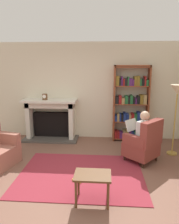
# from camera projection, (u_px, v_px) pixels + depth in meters

# --- Properties ---
(ground) EXTENTS (14.00, 14.00, 0.00)m
(ground) POSITION_uv_depth(u_px,v_px,m) (79.00, 183.00, 3.81)
(ground) COLOR brown
(back_wall) EXTENTS (5.60, 0.10, 2.70)m
(back_wall) POSITION_uv_depth(u_px,v_px,m) (89.00, 91.00, 5.99)
(back_wall) COLOR beige
(back_wall) RESTS_ON ground
(area_rug) EXTENTS (2.40, 1.80, 0.01)m
(area_rug) POSITION_uv_depth(u_px,v_px,m) (81.00, 174.00, 4.10)
(area_rug) COLOR maroon
(area_rug) RESTS_ON ground
(fireplace) EXTENTS (1.53, 0.64, 1.15)m
(fireplace) POSITION_uv_depth(u_px,v_px,m) (51.00, 118.00, 5.99)
(fireplace) COLOR #4C4742
(fireplace) RESTS_ON ground
(mantel_clock) EXTENTS (0.14, 0.14, 0.16)m
(mantel_clock) POSITION_uv_depth(u_px,v_px,m) (45.00, 97.00, 5.76)
(mantel_clock) COLOR brown
(mantel_clock) RESTS_ON fireplace
(bookshelf) EXTENTS (0.96, 0.32, 2.08)m
(bookshelf) POSITION_uv_depth(u_px,v_px,m) (131.00, 105.00, 5.77)
(bookshelf) COLOR brown
(bookshelf) RESTS_ON ground
(armchair_reading) EXTENTS (0.89, 0.89, 0.97)m
(armchair_reading) POSITION_uv_depth(u_px,v_px,m) (144.00, 143.00, 4.56)
(armchair_reading) COLOR #331E14
(armchair_reading) RESTS_ON ground
(seated_reader) EXTENTS (0.59, 0.58, 1.14)m
(seated_reader) POSITION_uv_depth(u_px,v_px,m) (140.00, 134.00, 4.60)
(seated_reader) COLOR silver
(seated_reader) RESTS_ON ground
(side_table) EXTENTS (0.56, 0.39, 0.47)m
(side_table) POSITION_uv_depth(u_px,v_px,m) (93.00, 179.00, 3.20)
(side_table) COLOR brown
(side_table) RESTS_ON ground
(scattered_books) EXTENTS (0.71, 0.49, 0.03)m
(scattered_books) POSITION_uv_depth(u_px,v_px,m) (90.00, 176.00, 4.00)
(scattered_books) COLOR gold
(scattered_books) RESTS_ON area_rug
(floor_lamp) EXTENTS (0.32, 0.32, 1.65)m
(floor_lamp) POSITION_uv_depth(u_px,v_px,m) (177.00, 96.00, 4.75)
(floor_lamp) COLOR #B7933F
(floor_lamp) RESTS_ON ground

